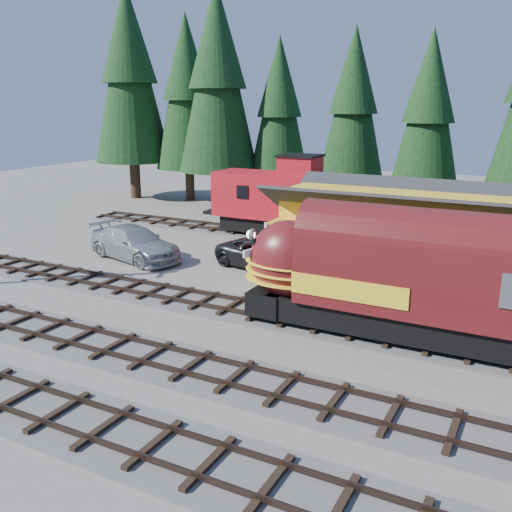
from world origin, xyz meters
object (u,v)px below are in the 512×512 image
at_px(caboose, 287,200).
at_px(pickup_truck_a, 267,254).
at_px(locomotive, 414,284).
at_px(depot, 400,232).
at_px(pickup_truck_b, 134,243).

bearing_deg(caboose, pickup_truck_a, -73.02).
xyz_separation_m(locomotive, caboose, (-11.87, 14.00, 0.23)).
xyz_separation_m(depot, caboose, (-9.70, 7.50, -0.32)).
xyz_separation_m(depot, locomotive, (2.17, -6.50, -0.55)).
distance_m(locomotive, pickup_truck_a, 11.67).
bearing_deg(depot, caboose, 142.28).
relative_size(pickup_truck_a, pickup_truck_b, 0.92).
relative_size(depot, pickup_truck_a, 2.08).
distance_m(caboose, pickup_truck_b, 11.08).
height_order(locomotive, pickup_truck_b, locomotive).
height_order(caboose, pickup_truck_a, caboose).
bearing_deg(depot, pickup_truck_b, -173.30).
xyz_separation_m(locomotive, pickup_truck_b, (-17.63, 4.68, -1.44)).
xyz_separation_m(depot, pickup_truck_a, (-7.40, -0.01, -2.11)).
relative_size(depot, locomotive, 0.85).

